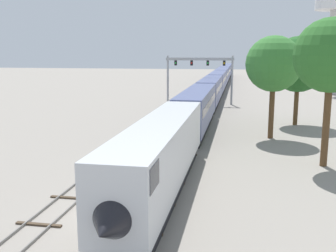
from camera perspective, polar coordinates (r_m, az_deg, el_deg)
name	(u,v)px	position (r m, az deg, el deg)	size (l,w,h in m)	color
ground_plane	(113,215)	(23.15, -8.00, -12.71)	(400.00, 400.00, 0.00)	gray
track_main	(215,98)	(80.79, 6.86, 4.12)	(2.60, 200.00, 0.16)	slate
track_near	(172,111)	(61.69, 0.57, 2.18)	(2.60, 160.00, 0.16)	slate
passenger_train	(218,82)	(89.78, 7.27, 6.39)	(3.04, 150.96, 4.80)	silver
signal_gantry	(200,69)	(70.60, 4.61, 8.27)	(12.10, 0.49, 8.60)	#999BA0
trackside_tree_left	(298,64)	(52.10, 18.43, 8.48)	(6.96, 6.96, 11.17)	brown
trackside_tree_mid	(274,64)	(43.02, 15.12, 8.66)	(5.88, 5.88, 10.91)	brown
trackside_tree_right	(331,56)	(33.48, 22.65, 9.37)	(5.86, 5.86, 11.85)	brown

